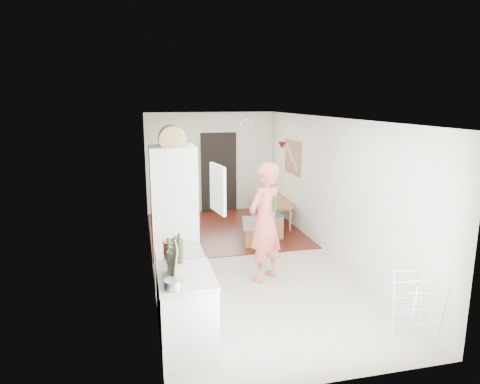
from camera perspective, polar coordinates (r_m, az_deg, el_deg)
name	(u,v)px	position (r m, az deg, el deg)	size (l,w,h in m)	color
room_shell	(244,191)	(7.38, 0.56, 0.08)	(3.20, 7.00, 2.50)	white
floor	(244,260)	(7.74, 0.54, -9.00)	(3.20, 7.00, 0.01)	beige
wood_floor_overlay	(224,229)	(9.45, -2.16, -4.99)	(3.20, 3.30, 0.01)	#5D1F17
sage_wall_panel	(153,183)	(5.10, -11.47, 1.18)	(0.02, 3.00, 1.30)	slate
tile_splashback	(159,256)	(4.76, -10.80, -8.37)	(0.02, 1.90, 0.50)	black
doorway_recess	(219,172)	(10.81, -2.84, 2.63)	(0.90, 0.04, 2.00)	black
base_cabinet	(187,314)	(5.07, -7.12, -15.82)	(0.60, 0.90, 0.86)	white
worktop	(186,276)	(4.87, -7.27, -11.04)	(0.62, 0.92, 0.06)	beige
range_cooker	(180,286)	(5.73, -7.98, -12.25)	(0.60, 0.60, 0.88)	white
cooker_top	(179,252)	(5.56, -8.12, -7.94)	(0.60, 0.60, 0.04)	#BABABC
fridge_housing	(174,218)	(6.48, -8.75, -3.40)	(0.66, 0.66, 2.15)	white
fridge_door	(218,189)	(6.15, -2.99, 0.44)	(0.56, 0.04, 0.70)	white
fridge_interior	(194,186)	(6.40, -6.12, 0.85)	(0.02, 0.52, 0.66)	white
pinboard	(293,157)	(9.58, 7.04, 4.63)	(0.03, 0.90, 0.70)	tan
pinboard_frame	(292,157)	(9.58, 6.96, 4.63)	(0.01, 0.94, 0.74)	olive
wall_sconce	(282,145)	(10.16, 5.59, 6.23)	(0.18, 0.18, 0.16)	maroon
person	(265,212)	(6.62, 3.37, -2.63)	(0.81, 0.53, 2.22)	#D56053
dining_table	(272,213)	(9.94, 4.32, -2.82)	(1.30, 0.72, 0.46)	olive
dining_chair	(270,214)	(8.79, 4.04, -2.98)	(0.42, 0.42, 1.00)	olive
stool	(253,237)	(8.36, 1.74, -5.98)	(0.29, 0.29, 0.38)	olive
grey_drape	(253,223)	(8.23, 1.80, -4.21)	(0.42, 0.42, 0.19)	gray
drying_rack	(418,307)	(5.63, 22.59, -13.95)	(0.42, 0.38, 0.82)	white
bread_bin	(172,139)	(6.21, -9.04, 7.02)	(0.40, 0.38, 0.21)	tan
red_casserole	(173,247)	(5.46, -8.89, -7.27)	(0.26, 0.26, 0.15)	#C53A0D
steel_pan	(174,284)	(4.50, -8.82, -12.06)	(0.19, 0.19, 0.10)	#BABABC
held_bottle	(275,204)	(6.52, 4.65, -1.62)	(0.05, 0.05, 0.25)	#1A3D1E
bottle_a	(179,251)	(5.10, -8.07, -7.82)	(0.07, 0.07, 0.29)	#1A3D1E
bottle_b	(169,253)	(5.11, -9.48, -8.08)	(0.06, 0.06, 0.26)	#1A3D1E
bottle_c	(171,261)	(4.90, -9.15, -9.11)	(0.09, 0.09, 0.23)	beige
pepper_mill_front	(175,249)	(5.31, -8.65, -7.52)	(0.06, 0.06, 0.21)	tan
pepper_mill_back	(178,249)	(5.27, -8.22, -7.53)	(0.06, 0.06, 0.23)	tan
chopping_boards	(174,261)	(4.69, -8.74, -9.11)	(0.04, 0.28, 0.38)	tan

